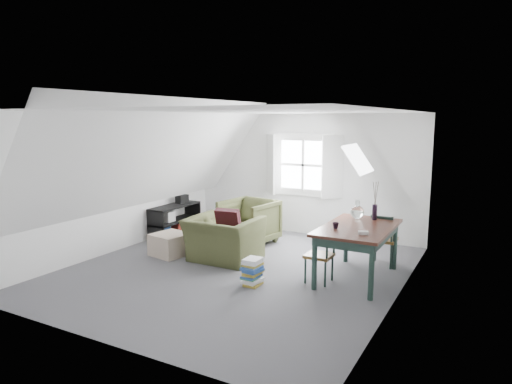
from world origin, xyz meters
The scene contains 24 objects.
floor centered at (0.00, 0.00, 0.00)m, with size 5.50×5.50×0.00m, color #505055.
ceiling centered at (0.00, 0.00, 2.50)m, with size 5.50×5.50×0.00m, color white.
wall_back centered at (0.00, 2.75, 1.25)m, with size 5.00×5.00×0.00m, color white.
wall_front centered at (0.00, -2.75, 1.25)m, with size 5.00×5.00×0.00m, color white.
wall_left centered at (-2.50, 0.00, 1.25)m, with size 5.50×5.50×0.00m, color white.
wall_right centered at (2.50, 0.00, 1.25)m, with size 5.50×5.50×0.00m, color white.
slope_left centered at (-1.55, 0.00, 1.78)m, with size 5.50×5.50×0.00m, color white.
slope_right centered at (1.55, 0.00, 1.78)m, with size 5.50×5.50×0.00m, color white.
dormer_window centered at (0.00, 2.68, 1.45)m, with size 1.71×0.35×1.30m.
skylight centered at (1.55, 1.30, 1.75)m, with size 0.55×0.75×0.04m, color white.
armchair_near centered at (-0.44, 0.34, 0.00)m, with size 1.15×1.00×0.74m, color #3E4321.
armchair_far centered at (-0.60, 1.48, 0.00)m, with size 0.92×0.95×0.86m, color #3E4321.
throw_pillow centered at (-0.44, 0.49, 0.66)m, with size 0.42×0.12×0.42m, color #340E14.
ottoman centered at (-1.44, 0.15, 0.19)m, with size 0.58×0.58×0.39m, color tan.
dining_table centered at (1.81, 0.53, 0.71)m, with size 0.98×1.63×0.81m.
demijohn centered at (1.66, 0.98, 0.94)m, with size 0.21×0.21×0.30m.
vase_twigs centered at (1.91, 1.08, 0.95)m, with size 0.08×0.09×0.61m.
cup centered at (1.56, 0.23, 0.81)m, with size 0.09×0.09×0.09m, color black.
paper_box centered at (2.01, 0.08, 0.84)m, with size 0.13×0.09×0.04m, color white.
dining_chair_far centered at (2.00, 1.35, 0.45)m, with size 0.40×0.40×0.86m.
dining_chair_near centered at (1.39, 0.13, 0.42)m, with size 0.38×0.38×0.81m.
media_shelf centered at (-2.26, 1.26, 0.29)m, with size 0.41×1.24×0.64m.
electronics_box centered at (-2.26, 1.55, 0.72)m, with size 0.17×0.24×0.19m, color black.
magazine_stack centered at (0.55, -0.45, 0.20)m, with size 0.29×0.35×0.39m.
Camera 1 is at (3.63, -6.00, 2.39)m, focal length 32.00 mm.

